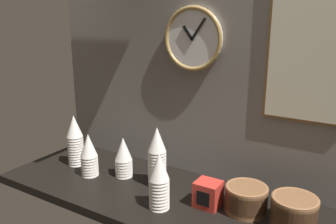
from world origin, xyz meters
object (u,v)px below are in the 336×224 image
cup_stack_center_right (159,181)px  bowl_stack_far_right (294,212)px  cup_stack_center_left (124,157)px  cup_stack_center (157,157)px  bowl_stack_right (246,198)px  cup_stack_far_left (75,140)px  wall_clock (193,39)px  menu_board (314,44)px  napkin_dispenser (208,194)px  cup_stack_left (89,155)px

cup_stack_center_right → bowl_stack_far_right: bearing=15.8°
bowl_stack_far_right → cup_stack_center_left: bearing=178.9°
cup_stack_center → bowl_stack_right: size_ratio=1.66×
cup_stack_far_left → bowl_stack_far_right: size_ratio=1.58×
cup_stack_center_right → wall_clock: 0.64m
cup_stack_center_right → cup_stack_center: 0.20m
cup_stack_far_left → bowl_stack_far_right: bearing=0.4°
wall_clock → menu_board: menu_board is taller
cup_stack_center → bowl_stack_right: cup_stack_center is taller
cup_stack_center_left → napkin_dispenser: (0.47, -0.04, -0.04)m
cup_stack_far_left → bowl_stack_right: cup_stack_far_left is taller
menu_board → bowl_stack_right: bearing=-127.8°
bowl_stack_far_right → napkin_dispenser: 0.33m
bowl_stack_right → cup_stack_left: bearing=-173.6°
cup_stack_left → cup_stack_center: bearing=14.2°
bowl_stack_right → menu_board: bearing=52.2°
cup_stack_center_left → cup_stack_center_right: size_ratio=0.83×
cup_stack_center_left → menu_board: menu_board is taller
bowl_stack_right → wall_clock: wall_clock is taller
cup_stack_center_left → bowl_stack_far_right: size_ratio=1.17×
napkin_dispenser → cup_stack_center: bearing=171.0°
bowl_stack_right → bowl_stack_far_right: size_ratio=1.00×
cup_stack_center → bowl_stack_far_right: bearing=-1.9°
cup_stack_left → cup_stack_center_right: (0.45, -0.08, 0.01)m
cup_stack_center_right → cup_stack_center_left: bearing=153.2°
bowl_stack_far_right → wall_clock: bearing=158.7°
cup_stack_center_right → bowl_stack_far_right: cup_stack_center_right is taller
cup_stack_far_left → cup_stack_center: cup_stack_center is taller
napkin_dispenser → cup_stack_center_right: bearing=-144.2°
cup_stack_center_left → bowl_stack_far_right: (0.80, -0.01, -0.03)m
bowl_stack_right → menu_board: 0.65m
cup_stack_center_left → cup_stack_center_right: bearing=-26.8°
cup_stack_far_left → cup_stack_center: 0.49m
cup_stack_center_left → cup_stack_far_left: size_ratio=0.74×
cup_stack_center → bowl_stack_right: bearing=-0.1°
bowl_stack_right → menu_board: menu_board is taller
cup_stack_far_left → cup_stack_center_right: bearing=-12.4°
cup_stack_left → cup_stack_center_right: bearing=-9.4°
cup_stack_left → cup_stack_far_left: (-0.15, 0.06, 0.03)m
bowl_stack_far_right → cup_stack_center: bearing=178.1°
cup_stack_left → cup_stack_center_left: (0.15, 0.08, -0.01)m
bowl_stack_right → cup_stack_far_left: bearing=-178.3°
cup_stack_center_right → cup_stack_center: (-0.12, 0.16, 0.02)m
bowl_stack_far_right → cup_stack_left: bearing=-176.1°
wall_clock → bowl_stack_far_right: bearing=-21.3°
cup_stack_center → wall_clock: bearing=69.9°
cup_stack_center_right → wall_clock: wall_clock is taller
cup_stack_center → bowl_stack_right: 0.43m
cup_stack_far_left → bowl_stack_far_right: 1.10m
menu_board → wall_clock: bearing=-179.0°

